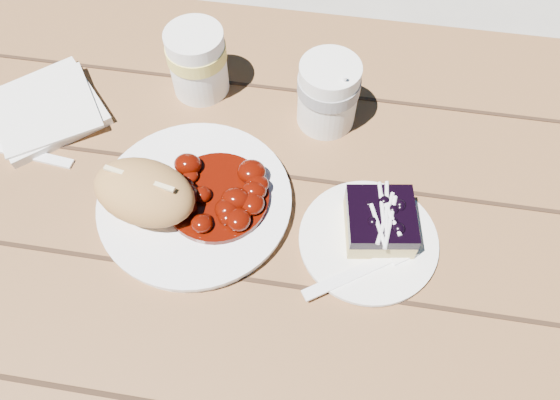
# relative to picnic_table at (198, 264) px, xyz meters

# --- Properties ---
(ground) EXTENTS (60.00, 60.00, 0.00)m
(ground) POSITION_rel_picnic_table_xyz_m (0.00, 0.00, -0.59)
(ground) COLOR #9D988D
(ground) RESTS_ON ground
(picnic_table) EXTENTS (2.00, 1.55, 0.75)m
(picnic_table) POSITION_rel_picnic_table_xyz_m (0.00, 0.00, 0.00)
(picnic_table) COLOR brown
(picnic_table) RESTS_ON ground
(main_plate) EXTENTS (0.25, 0.25, 0.02)m
(main_plate) POSITION_rel_picnic_table_xyz_m (0.01, 0.01, 0.17)
(main_plate) COLOR white
(main_plate) RESTS_ON picnic_table
(goulash_stew) EXTENTS (0.14, 0.14, 0.04)m
(goulash_stew) POSITION_rel_picnic_table_xyz_m (0.04, 0.02, 0.20)
(goulash_stew) COLOR #4B0A02
(goulash_stew) RESTS_ON main_plate
(bread_roll) EXTENTS (0.15, 0.12, 0.07)m
(bread_roll) POSITION_rel_picnic_table_xyz_m (-0.04, -0.01, 0.21)
(bread_roll) COLOR #AA7A41
(bread_roll) RESTS_ON main_plate
(dessert_plate) EXTENTS (0.17, 0.17, 0.01)m
(dessert_plate) POSITION_rel_picnic_table_xyz_m (0.25, -0.01, 0.17)
(dessert_plate) COLOR white
(dessert_plate) RESTS_ON picnic_table
(blueberry_cake) EXTENTS (0.10, 0.10, 0.05)m
(blueberry_cake) POSITION_rel_picnic_table_xyz_m (0.26, 0.01, 0.19)
(blueberry_cake) COLOR #D4BE73
(blueberry_cake) RESTS_ON dessert_plate
(fork_dessert) EXTENTS (0.15, 0.11, 0.00)m
(fork_dessert) POSITION_rel_picnic_table_xyz_m (0.23, -0.06, 0.17)
(fork_dessert) COLOR white
(fork_dessert) RESTS_ON dessert_plate
(coffee_cup) EXTENTS (0.08, 0.08, 0.11)m
(coffee_cup) POSITION_rel_picnic_table_xyz_m (0.17, 0.19, 0.21)
(coffee_cup) COLOR white
(coffee_cup) RESTS_ON picnic_table
(napkin_stack) EXTENTS (0.21, 0.21, 0.01)m
(napkin_stack) POSITION_rel_picnic_table_xyz_m (-0.25, 0.14, 0.17)
(napkin_stack) COLOR white
(napkin_stack) RESTS_ON picnic_table
(fork_table) EXTENTS (0.16, 0.04, 0.00)m
(fork_table) POSITION_rel_picnic_table_xyz_m (-0.24, 0.06, 0.16)
(fork_table) COLOR white
(fork_table) RESTS_ON picnic_table
(second_cup) EXTENTS (0.08, 0.08, 0.11)m
(second_cup) POSITION_rel_picnic_table_xyz_m (-0.03, 0.23, 0.21)
(second_cup) COLOR white
(second_cup) RESTS_ON picnic_table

